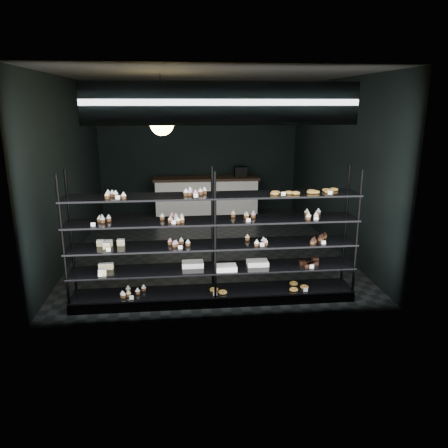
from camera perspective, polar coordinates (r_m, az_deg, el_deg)
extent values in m
cube|color=black|center=(8.67, -2.16, -2.97)|extent=(5.00, 6.00, 0.01)
cube|color=black|center=(8.24, -2.40, 18.58)|extent=(5.00, 6.00, 0.01)
cube|color=black|center=(11.28, -3.32, 9.63)|extent=(5.00, 0.01, 3.20)
cube|color=black|center=(5.36, -0.11, 3.08)|extent=(5.00, 0.01, 3.20)
cube|color=black|center=(8.52, -19.43, 6.86)|extent=(0.01, 6.00, 3.20)
cube|color=black|center=(8.83, 14.28, 7.54)|extent=(0.01, 6.00, 3.20)
cube|color=black|center=(6.37, -1.29, -9.49)|extent=(4.00, 0.50, 0.12)
cylinder|color=black|center=(6.00, -20.26, -2.62)|extent=(0.04, 0.04, 1.85)
cylinder|color=black|center=(6.41, -19.35, -1.41)|extent=(0.04, 0.04, 1.85)
cylinder|color=black|center=(5.83, -1.16, -2.15)|extent=(0.04, 0.04, 1.85)
cylinder|color=black|center=(6.25, -1.51, -0.93)|extent=(0.04, 0.04, 1.85)
cylinder|color=black|center=(6.30, 16.98, -1.48)|extent=(0.04, 0.04, 1.85)
cylinder|color=black|center=(6.69, 15.55, -0.39)|extent=(0.04, 0.04, 1.85)
cube|color=black|center=(6.34, -1.29, -8.76)|extent=(4.00, 0.50, 0.03)
cube|color=black|center=(6.20, -1.31, -5.81)|extent=(4.00, 0.50, 0.02)
cube|color=black|center=(6.08, -1.33, -2.74)|extent=(4.00, 0.50, 0.02)
cube|color=black|center=(5.98, -1.36, 0.45)|extent=(4.00, 0.50, 0.02)
cube|color=black|center=(5.90, -1.38, 3.73)|extent=(4.00, 0.50, 0.02)
cube|color=white|center=(5.75, -13.51, 3.37)|extent=(0.06, 0.04, 0.06)
cube|color=white|center=(5.70, -4.14, 3.66)|extent=(0.06, 0.04, 0.06)
cube|color=white|center=(5.87, 7.85, 3.89)|extent=(0.05, 0.04, 0.06)
cube|color=white|center=(6.03, 13.31, 3.94)|extent=(0.06, 0.04, 0.06)
cube|color=white|center=(5.89, -16.85, -0.10)|extent=(0.06, 0.04, 0.06)
cube|color=white|center=(5.78, -6.67, 0.19)|extent=(0.05, 0.04, 0.06)
cube|color=white|center=(5.85, 2.92, 0.46)|extent=(0.06, 0.04, 0.06)
cube|color=white|center=(6.07, 11.97, 0.70)|extent=(0.06, 0.04, 0.06)
cube|color=white|center=(5.96, -14.88, -3.29)|extent=(0.06, 0.04, 0.06)
cube|color=white|center=(5.88, -5.55, -3.07)|extent=(0.05, 0.04, 0.06)
cube|color=white|center=(5.99, 4.97, -2.72)|extent=(0.05, 0.04, 0.06)
cube|color=white|center=(6.20, 12.69, -2.40)|extent=(0.06, 0.04, 0.06)
cube|color=white|center=(6.11, -16.26, -6.43)|extent=(0.06, 0.04, 0.06)
cube|color=white|center=(6.27, 11.35, -5.50)|extent=(0.06, 0.04, 0.06)
cube|color=white|center=(6.18, -11.93, -9.40)|extent=(0.06, 0.04, 0.06)
cube|color=white|center=(6.16, -1.13, -9.12)|extent=(0.05, 0.04, 0.06)
cube|color=white|center=(6.38, 10.47, -8.47)|extent=(0.06, 0.04, 0.06)
cube|color=#0D1D42|center=(5.31, -0.21, 15.46)|extent=(3.20, 0.04, 0.45)
cube|color=white|center=(5.29, -0.18, 15.46)|extent=(3.30, 0.02, 0.50)
cylinder|color=black|center=(6.88, -8.29, 16.61)|extent=(0.01, 0.01, 0.55)
sphere|color=#FFC759|center=(6.88, -8.14, 12.83)|extent=(0.36, 0.36, 0.36)
cube|color=silver|center=(10.97, -2.31, 3.45)|extent=(2.51, 0.60, 0.92)
cube|color=black|center=(10.88, -2.34, 5.97)|extent=(2.61, 0.65, 0.06)
cube|color=black|center=(10.94, 2.17, 6.85)|extent=(0.30, 0.30, 0.25)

